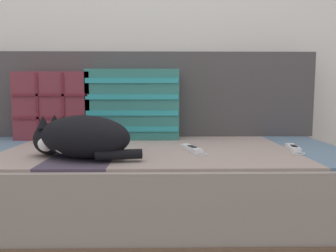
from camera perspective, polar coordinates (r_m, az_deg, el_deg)
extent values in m
plane|color=#A89E8E|center=(1.51, -8.17, -20.11)|extent=(14.00, 14.00, 0.00)
cube|color=brown|center=(1.56, -7.78, -15.78)|extent=(2.03, 0.91, 0.17)
cube|color=gray|center=(1.50, -7.89, -8.46)|extent=(1.99, 0.90, 0.24)
cube|color=gray|center=(1.54, -21.43, -3.69)|extent=(0.24, 0.80, 0.01)
cube|color=#423847|center=(1.47, -12.68, -3.84)|extent=(0.24, 0.80, 0.01)
cube|color=gray|center=(1.44, -3.33, -3.90)|extent=(0.24, 0.80, 0.01)
cube|color=gray|center=(1.45, 6.15, -3.86)|extent=(0.24, 0.80, 0.01)
cube|color=gray|center=(1.50, 15.25, -3.72)|extent=(0.24, 0.80, 0.01)
cube|color=slate|center=(1.58, 23.60, -3.51)|extent=(0.24, 0.80, 0.01)
cube|color=#474242|center=(1.83, -6.59, 5.48)|extent=(1.99, 0.14, 0.45)
cube|color=brown|center=(1.77, -19.11, 3.33)|extent=(0.38, 0.13, 0.34)
cube|color=maroon|center=(1.71, -19.76, 1.34)|extent=(0.37, 0.01, 0.01)
cube|color=maroon|center=(1.73, -21.80, 3.17)|extent=(0.01, 0.01, 0.33)
cube|color=maroon|center=(1.70, -19.89, 5.10)|extent=(0.37, 0.01, 0.01)
cube|color=maroon|center=(1.69, -17.80, 3.25)|extent=(0.01, 0.01, 0.33)
cube|color=#337A70|center=(1.69, -6.07, 3.75)|extent=(0.47, 0.13, 0.35)
cube|color=teal|center=(1.63, -6.24, -0.55)|extent=(0.46, 0.01, 0.02)
cube|color=teal|center=(1.62, -6.27, 2.25)|extent=(0.46, 0.01, 0.02)
cube|color=teal|center=(1.62, -6.30, 5.06)|extent=(0.46, 0.01, 0.02)
cube|color=teal|center=(1.62, -6.34, 7.88)|extent=(0.46, 0.01, 0.02)
ellipsoid|color=black|center=(1.24, -14.36, -1.83)|extent=(0.40, 0.30, 0.16)
sphere|color=black|center=(1.33, -19.90, -2.13)|extent=(0.12, 0.12, 0.12)
sphere|color=white|center=(1.30, -20.36, -2.74)|extent=(0.07, 0.07, 0.07)
ellipsoid|color=white|center=(1.22, -17.04, -3.15)|extent=(0.11, 0.05, 0.07)
cylinder|color=black|center=(1.15, -8.57, -4.92)|extent=(0.16, 0.06, 0.03)
cone|color=black|center=(1.29, -20.92, 0.67)|extent=(0.05, 0.05, 0.05)
cone|color=black|center=(1.35, -19.13, 0.94)|extent=(0.05, 0.05, 0.05)
cube|color=white|center=(1.47, 20.98, -3.58)|extent=(0.06, 0.14, 0.02)
cube|color=black|center=(1.46, 21.08, -3.24)|extent=(0.03, 0.05, 0.00)
cube|color=black|center=(1.53, 20.42, -3.17)|extent=(0.03, 0.01, 0.02)
torus|color=silver|center=(1.38, 21.82, -4.47)|extent=(0.06, 0.06, 0.01)
cube|color=white|center=(1.36, 4.04, -3.93)|extent=(0.08, 0.16, 0.02)
cube|color=black|center=(1.35, 4.24, -3.57)|extent=(0.04, 0.06, 0.00)
cube|color=black|center=(1.43, 2.85, -3.45)|extent=(0.03, 0.02, 0.02)
torus|color=silver|center=(1.27, 5.84, -4.95)|extent=(0.06, 0.06, 0.01)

